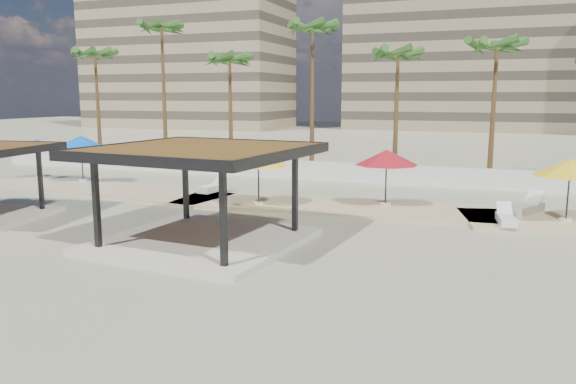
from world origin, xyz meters
The scene contains 20 objects.
ground centered at (0.00, 0.00, 0.00)m, with size 200.00×200.00×0.00m, color tan.
promenade centered at (2.00, 7.67, 0.06)m, with size 44.45×7.97×0.24m.
boundary_wall centered at (0.00, 16.00, 0.60)m, with size 56.00×0.30×1.20m, color silver.
building_west centered at (-42.00, 68.00, 15.27)m, with size 34.00×16.00×32.40m.
building_mid centered at (4.00, 78.00, 14.27)m, with size 38.00×16.00×30.40m.
pavilion_central centered at (-0.67, -1.03, 2.18)m, with size 7.81×7.81×3.66m.
umbrella_a centered at (-18.50, 9.20, 2.34)m, with size 3.14×3.14×2.51m.
umbrella_b centered at (-1.37, 5.80, 2.46)m, with size 3.89×3.89×2.65m.
umbrella_c centered at (4.47, 7.84, 2.53)m, with size 3.92×3.92×2.73m.
umbrella_e centered at (12.36, 7.08, 2.49)m, with size 3.09×3.09×2.68m.
umbrella_f centered at (-14.71, 8.88, 2.63)m, with size 4.02×4.02×2.86m.
lounger_a centered at (-5.38, 8.59, 0.38)m, with size 0.97×2.27×0.83m.
lounger_b centered at (9.97, 5.84, 0.36)m, with size 0.91×2.05×0.75m.
lounger_d centered at (10.80, 8.41, 0.40)m, with size 1.82×2.52×0.92m.
palm_a centered at (-21.00, 18.30, 8.37)m, with size 3.00×3.00×9.55m.
palm_b centered at (-15.00, 18.70, 10.11)m, with size 3.00×3.00×11.41m.
palm_c centered at (-9.00, 18.10, 7.72)m, with size 3.00×3.00×8.85m.
palm_d centered at (-3.00, 18.90, 9.64)m, with size 3.00×3.00×10.91m.
palm_e centered at (3.00, 18.40, 7.80)m, with size 3.00×3.00×8.94m.
palm_f centered at (9.00, 18.60, 8.16)m, with size 3.00×3.00×9.32m.
Camera 1 is at (9.58, -18.95, 5.46)m, focal length 35.00 mm.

